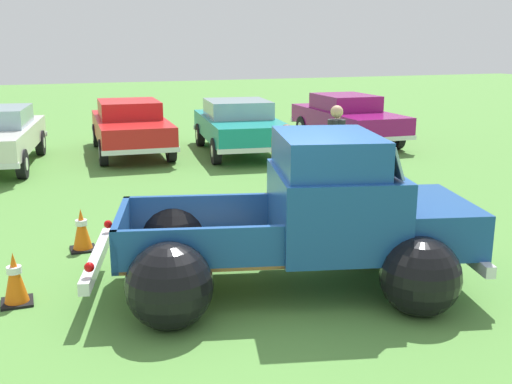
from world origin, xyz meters
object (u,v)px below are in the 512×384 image
object	(u,v)px
show_car_3	(347,117)
lane_cone_1	(82,230)
vintage_pickup_truck	(312,227)
spectator_1	(286,166)
lane_cone_0	(15,279)
show_car_2	(239,124)
spectator_0	(336,146)
show_car_1	(130,125)

from	to	relation	value
show_car_3	lane_cone_1	distance (m)	11.17
vintage_pickup_truck	lane_cone_1	xyz separation A→B (m)	(-2.56, 2.40, -0.45)
spectator_1	lane_cone_0	size ratio (longest dim) A/B	2.63
show_car_2	spectator_1	size ratio (longest dim) A/B	2.80
show_car_3	spectator_0	size ratio (longest dim) A/B	2.61
show_car_3	show_car_1	bearing A→B (deg)	-91.34
vintage_pickup_truck	show_car_1	world-z (taller)	vintage_pickup_truck
vintage_pickup_truck	spectator_1	distance (m)	2.87
vintage_pickup_truck	show_car_1	distance (m)	10.11
show_car_2	show_car_3	world-z (taller)	same
spectator_0	show_car_3	bearing A→B (deg)	-88.01
vintage_pickup_truck	show_car_2	xyz separation A→B (m)	(2.27, 9.15, 0.03)
spectator_0	lane_cone_0	bearing A→B (deg)	60.52
show_car_3	lane_cone_0	world-z (taller)	show_car_3
show_car_1	show_car_3	xyz separation A→B (m)	(6.42, -0.44, -0.00)
spectator_1	show_car_2	bearing A→B (deg)	30.86
lane_cone_1	show_car_2	bearing A→B (deg)	54.43
show_car_2	show_car_3	xyz separation A→B (m)	(3.64, 0.51, -0.00)
spectator_0	lane_cone_0	world-z (taller)	spectator_0
show_car_2	spectator_0	bearing A→B (deg)	8.60
show_car_1	show_car_3	world-z (taller)	same
vintage_pickup_truck	show_car_3	xyz separation A→B (m)	(5.91, 9.66, 0.03)
show_car_1	show_car_2	size ratio (longest dim) A/B	1.01
show_car_1	lane_cone_0	world-z (taller)	show_car_1
lane_cone_0	lane_cone_1	xyz separation A→B (m)	(0.91, 1.67, 0.00)
show_car_2	spectator_0	xyz separation A→B (m)	(0.06, -5.42, 0.26)
show_car_2	vintage_pickup_truck	bearing A→B (deg)	-5.97
show_car_2	spectator_0	world-z (taller)	spectator_0
spectator_0	show_car_2	bearing A→B (deg)	-56.20
vintage_pickup_truck	lane_cone_0	bearing A→B (deg)	-176.89
vintage_pickup_truck	show_car_1	bearing A→B (deg)	107.82
show_car_2	lane_cone_1	size ratio (longest dim) A/B	7.37
show_car_1	lane_cone_0	size ratio (longest dim) A/B	7.46
show_car_2	lane_cone_0	bearing A→B (deg)	-26.35
vintage_pickup_truck	show_car_2	size ratio (longest dim) A/B	1.07
show_car_3	lane_cone_0	distance (m)	12.97
vintage_pickup_truck	lane_cone_1	distance (m)	3.54
show_car_3	lane_cone_1	bearing A→B (deg)	-46.82
show_car_2	spectator_0	size ratio (longest dim) A/B	2.55
vintage_pickup_truck	spectator_0	distance (m)	4.41
lane_cone_1	lane_cone_0	bearing A→B (deg)	-118.72
spectator_0	spectator_1	size ratio (longest dim) A/B	1.10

